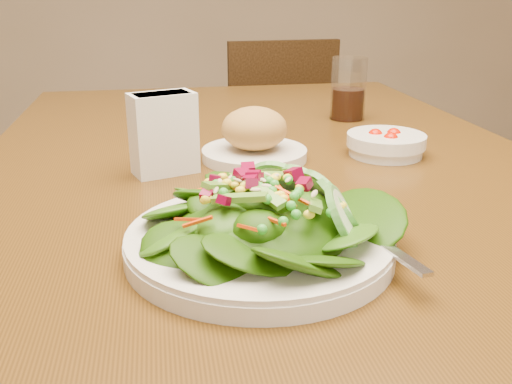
% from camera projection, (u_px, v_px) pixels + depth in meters
% --- Properties ---
extents(dining_table, '(0.90, 1.40, 0.75)m').
position_uv_depth(dining_table, '(268.00, 224.00, 0.91)').
color(dining_table, '#4D2E0D').
rests_on(dining_table, ground_plane).
extents(chair_far, '(0.40, 0.41, 0.84)m').
position_uv_depth(chair_far, '(274.00, 149.00, 2.07)').
color(chair_far, black).
rests_on(chair_far, ground_plane).
extents(salad_plate, '(0.28, 0.28, 0.08)m').
position_uv_depth(salad_plate, '(269.00, 225.00, 0.59)').
color(salad_plate, silver).
rests_on(salad_plate, dining_table).
extents(bread_plate, '(0.17, 0.17, 0.08)m').
position_uv_depth(bread_plate, '(254.00, 138.00, 0.89)').
color(bread_plate, silver).
rests_on(bread_plate, dining_table).
extents(tomato_bowl, '(0.13, 0.13, 0.04)m').
position_uv_depth(tomato_bowl, '(386.00, 144.00, 0.92)').
color(tomato_bowl, silver).
rests_on(tomato_bowl, dining_table).
extents(drinking_glass, '(0.07, 0.07, 0.12)m').
position_uv_depth(drinking_glass, '(348.00, 93.00, 1.15)').
color(drinking_glass, silver).
rests_on(drinking_glass, dining_table).
extents(napkin_holder, '(0.10, 0.08, 0.12)m').
position_uv_depth(napkin_holder, '(164.00, 132.00, 0.82)').
color(napkin_holder, white).
rests_on(napkin_holder, dining_table).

